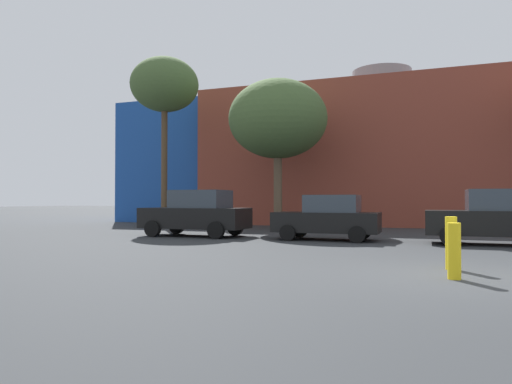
{
  "coord_description": "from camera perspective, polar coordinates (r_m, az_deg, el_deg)",
  "views": [
    {
      "loc": [
        -0.64,
        -9.83,
        1.46
      ],
      "look_at": [
        -7.56,
        8.93,
        1.84
      ],
      "focal_mm": 32.69,
      "sensor_mm": 36.0,
      "label": 1
    }
  ],
  "objects": [
    {
      "name": "building_backdrop",
      "position": [
        33.35,
        15.16,
        3.72
      ],
      "size": [
        34.74,
        13.96,
        10.43
      ],
      "color": "brown",
      "rests_on": "ground_plane"
    },
    {
      "name": "parked_car_0",
      "position": [
        19.36,
        -7.3,
        -2.6
      ],
      "size": [
        4.38,
        2.15,
        1.9
      ],
      "rotation": [
        0.0,
        0.0,
        3.14
      ],
      "color": "black",
      "rests_on": "ground_plane"
    },
    {
      "name": "ground_plane",
      "position": [
        9.96,
        24.05,
        -9.42
      ],
      "size": [
        200.0,
        200.0,
        0.0
      ],
      "primitive_type": "plane",
      "color": "#2D3033"
    },
    {
      "name": "bollard_yellow_1",
      "position": [
        9.48,
        23.08,
        -6.66
      ],
      "size": [
        0.24,
        0.24,
        1.05
      ],
      "primitive_type": "cylinder",
      "color": "yellow",
      "rests_on": "ground_plane"
    },
    {
      "name": "bare_tree_1",
      "position": [
        23.94,
        2.68,
        8.86
      ],
      "size": [
        5.01,
        5.01,
        7.62
      ],
      "color": "brown",
      "rests_on": "ground_plane"
    },
    {
      "name": "parked_car_1",
      "position": [
        17.52,
        8.78,
        -3.12
      ],
      "size": [
        3.87,
        1.9,
        1.68
      ],
      "rotation": [
        0.0,
        0.0,
        3.14
      ],
      "color": "black",
      "rests_on": "ground_plane"
    },
    {
      "name": "bollard_yellow_0",
      "position": [
        10.77,
        22.78,
        -5.78
      ],
      "size": [
        0.24,
        0.24,
        1.12
      ],
      "primitive_type": "cylinder",
      "color": "yellow",
      "rests_on": "ground_plane"
    },
    {
      "name": "bare_tree_2",
      "position": [
        26.79,
        -11.12,
        12.6
      ],
      "size": [
        3.74,
        3.74,
        9.37
      ],
      "color": "brown",
      "rests_on": "ground_plane"
    },
    {
      "name": "parked_car_2",
      "position": [
        17.3,
        27.3,
        -2.76
      ],
      "size": [
        4.25,
        2.08,
        1.84
      ],
      "rotation": [
        0.0,
        0.0,
        3.14
      ],
      "color": "black",
      "rests_on": "ground_plane"
    }
  ]
}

